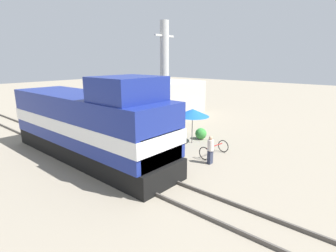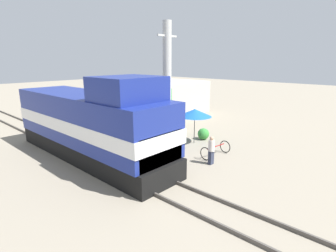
{
  "view_description": "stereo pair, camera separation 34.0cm",
  "coord_description": "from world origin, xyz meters",
  "px_view_note": "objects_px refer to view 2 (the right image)",
  "views": [
    {
      "loc": [
        -7.86,
        -10.62,
        5.51
      ],
      "look_at": [
        1.2,
        -2.79,
        2.48
      ],
      "focal_mm": 28.0,
      "sensor_mm": 36.0,
      "label": 1
    },
    {
      "loc": [
        -7.63,
        -10.87,
        5.51
      ],
      "look_at": [
        1.2,
        -2.79,
        2.48
      ],
      "focal_mm": 28.0,
      "sensor_mm": 36.0,
      "label": 2
    }
  ],
  "objects_px": {
    "utility_pole": "(167,82)",
    "billboard_sign": "(162,99)",
    "person_bystander": "(211,149)",
    "bicycle": "(216,150)",
    "locomotive": "(92,125)",
    "vendor_umbrella": "(195,113)"
  },
  "relations": [
    {
      "from": "utility_pole",
      "to": "billboard_sign",
      "type": "height_order",
      "value": "utility_pole"
    },
    {
      "from": "billboard_sign",
      "to": "person_bystander",
      "type": "bearing_deg",
      "value": -116.99
    },
    {
      "from": "utility_pole",
      "to": "person_bystander",
      "type": "bearing_deg",
      "value": -111.35
    },
    {
      "from": "utility_pole",
      "to": "bicycle",
      "type": "bearing_deg",
      "value": -99.54
    },
    {
      "from": "locomotive",
      "to": "vendor_umbrella",
      "type": "xyz_separation_m",
      "value": [
        6.16,
        -2.52,
        0.1
      ]
    },
    {
      "from": "locomotive",
      "to": "utility_pole",
      "type": "bearing_deg",
      "value": -3.89
    },
    {
      "from": "utility_pole",
      "to": "person_bystander",
      "type": "relative_size",
      "value": 5.12
    },
    {
      "from": "vendor_umbrella",
      "to": "billboard_sign",
      "type": "bearing_deg",
      "value": 73.29
    },
    {
      "from": "bicycle",
      "to": "billboard_sign",
      "type": "bearing_deg",
      "value": 165.38
    },
    {
      "from": "locomotive",
      "to": "vendor_umbrella",
      "type": "height_order",
      "value": "locomotive"
    },
    {
      "from": "utility_pole",
      "to": "vendor_umbrella",
      "type": "distance_m",
      "value": 2.9
    },
    {
      "from": "vendor_umbrella",
      "to": "billboard_sign",
      "type": "height_order",
      "value": "billboard_sign"
    },
    {
      "from": "person_bystander",
      "to": "utility_pole",
      "type": "bearing_deg",
      "value": 68.65
    },
    {
      "from": "billboard_sign",
      "to": "locomotive",
      "type": "bearing_deg",
      "value": -166.78
    },
    {
      "from": "utility_pole",
      "to": "vendor_umbrella",
      "type": "relative_size",
      "value": 3.4
    },
    {
      "from": "locomotive",
      "to": "bicycle",
      "type": "bearing_deg",
      "value": -44.92
    },
    {
      "from": "bicycle",
      "to": "person_bystander",
      "type": "bearing_deg",
      "value": -63.11
    },
    {
      "from": "utility_pole",
      "to": "billboard_sign",
      "type": "relative_size",
      "value": 2.5
    },
    {
      "from": "billboard_sign",
      "to": "utility_pole",
      "type": "bearing_deg",
      "value": -128.28
    },
    {
      "from": "locomotive",
      "to": "billboard_sign",
      "type": "xyz_separation_m",
      "value": [
        7.44,
        1.75,
        0.43
      ]
    },
    {
      "from": "bicycle",
      "to": "utility_pole",
      "type": "bearing_deg",
      "value": 175.93
    },
    {
      "from": "locomotive",
      "to": "bicycle",
      "type": "xyz_separation_m",
      "value": [
        4.98,
        -4.97,
        -1.61
      ]
    }
  ]
}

